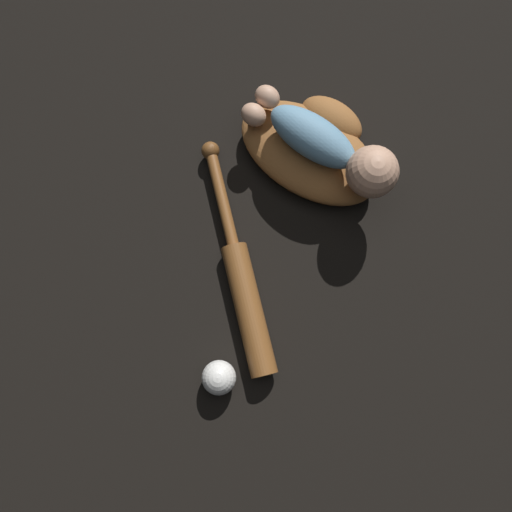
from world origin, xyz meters
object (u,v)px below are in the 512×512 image
object	(u,v)px
baseball_glove	(313,147)
baseball	(219,378)
baby_figure	(333,149)
baseball_bat	(243,283)

from	to	relation	value
baseball_glove	baseball	size ratio (longest dim) A/B	5.08
baby_figure	baseball	size ratio (longest dim) A/B	5.13
baby_figure	baseball_bat	bearing A→B (deg)	-97.72
baseball_bat	baseball	distance (m)	0.22
baby_figure	baseball_bat	distance (m)	0.37
baseball_bat	baseball	world-z (taller)	baseball
baseball_glove	baseball_bat	bearing A→B (deg)	-89.53
baby_figure	baseball	world-z (taller)	baby_figure
baby_figure	baseball_bat	xyz separation A→B (m)	(-0.05, -0.35, -0.10)
baseball	baby_figure	bearing A→B (deg)	90.47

